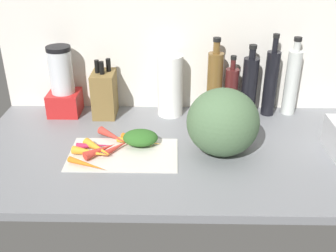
{
  "coord_description": "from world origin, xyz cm",
  "views": [
    {
      "loc": [
        -8.7,
        -133.13,
        77.33
      ],
      "look_at": [
        -11.03,
        -8.7,
        13.46
      ],
      "focal_mm": 43.08,
      "sensor_mm": 36.0,
      "label": 1
    }
  ],
  "objects_px": {
    "blender_appliance": "(63,86)",
    "paper_towel_roll": "(170,86)",
    "carrot_6": "(91,153)",
    "bottle_2": "(249,86)",
    "cutting_board": "(123,154)",
    "knife_block": "(104,93)",
    "bottle_4": "(292,81)",
    "carrot_2": "(112,136)",
    "bottle_3": "(271,82)",
    "carrot_1": "(94,146)",
    "carrot_5": "(100,150)",
    "bottle_0": "(215,83)",
    "carrot_8": "(87,164)",
    "winter_squash": "(223,122)",
    "carrot_4": "(98,148)",
    "carrot_3": "(140,142)",
    "carrot_7": "(137,141)",
    "carrot_0": "(118,146)",
    "bottle_1": "(231,91)"
  },
  "relations": [
    {
      "from": "carrot_0",
      "to": "knife_block",
      "type": "relative_size",
      "value": 0.49
    },
    {
      "from": "carrot_8",
      "to": "bottle_0",
      "type": "distance_m",
      "value": 0.67
    },
    {
      "from": "carrot_2",
      "to": "knife_block",
      "type": "bearing_deg",
      "value": 104.88
    },
    {
      "from": "cutting_board",
      "to": "knife_block",
      "type": "bearing_deg",
      "value": 108.94
    },
    {
      "from": "carrot_3",
      "to": "carrot_5",
      "type": "relative_size",
      "value": 1.36
    },
    {
      "from": "carrot_4",
      "to": "bottle_3",
      "type": "bearing_deg",
      "value": 27.48
    },
    {
      "from": "paper_towel_roll",
      "to": "carrot_8",
      "type": "bearing_deg",
      "value": -121.76
    },
    {
      "from": "carrot_5",
      "to": "carrot_1",
      "type": "bearing_deg",
      "value": 127.86
    },
    {
      "from": "carrot_8",
      "to": "winter_squash",
      "type": "relative_size",
      "value": 0.59
    },
    {
      "from": "blender_appliance",
      "to": "bottle_4",
      "type": "relative_size",
      "value": 0.89
    },
    {
      "from": "cutting_board",
      "to": "carrot_2",
      "type": "bearing_deg",
      "value": 117.82
    },
    {
      "from": "cutting_board",
      "to": "carrot_6",
      "type": "bearing_deg",
      "value": -167.76
    },
    {
      "from": "carrot_2",
      "to": "bottle_4",
      "type": "distance_m",
      "value": 0.81
    },
    {
      "from": "carrot_0",
      "to": "bottle_3",
      "type": "bearing_deg",
      "value": 28.36
    },
    {
      "from": "winter_squash",
      "to": "bottle_4",
      "type": "relative_size",
      "value": 0.76
    },
    {
      "from": "carrot_4",
      "to": "bottle_4",
      "type": "xyz_separation_m",
      "value": [
        0.79,
        0.37,
        0.13
      ]
    },
    {
      "from": "carrot_0",
      "to": "carrot_3",
      "type": "distance_m",
      "value": 0.09
    },
    {
      "from": "carrot_2",
      "to": "bottle_3",
      "type": "distance_m",
      "value": 0.72
    },
    {
      "from": "winter_squash",
      "to": "carrot_3",
      "type": "bearing_deg",
      "value": 172.2
    },
    {
      "from": "cutting_board",
      "to": "paper_towel_roll",
      "type": "bearing_deg",
      "value": 64.87
    },
    {
      "from": "carrot_7",
      "to": "blender_appliance",
      "type": "xyz_separation_m",
      "value": [
        -0.34,
        0.28,
        0.11
      ]
    },
    {
      "from": "cutting_board",
      "to": "carrot_7",
      "type": "height_order",
      "value": "carrot_7"
    },
    {
      "from": "carrot_1",
      "to": "carrot_5",
      "type": "distance_m",
      "value": 0.05
    },
    {
      "from": "carrot_0",
      "to": "carrot_5",
      "type": "xyz_separation_m",
      "value": [
        -0.06,
        -0.04,
        0.01
      ]
    },
    {
      "from": "carrot_8",
      "to": "bottle_4",
      "type": "height_order",
      "value": "bottle_4"
    },
    {
      "from": "paper_towel_roll",
      "to": "bottle_0",
      "type": "height_order",
      "value": "bottle_0"
    },
    {
      "from": "carrot_3",
      "to": "carrot_7",
      "type": "bearing_deg",
      "value": 151.8
    },
    {
      "from": "carrot_0",
      "to": "carrot_1",
      "type": "xyz_separation_m",
      "value": [
        -0.09,
        0.0,
        0.0
      ]
    },
    {
      "from": "winter_squash",
      "to": "carrot_0",
      "type": "bearing_deg",
      "value": 179.5
    },
    {
      "from": "carrot_4",
      "to": "bottle_2",
      "type": "relative_size",
      "value": 0.45
    },
    {
      "from": "carrot_6",
      "to": "bottle_4",
      "type": "distance_m",
      "value": 0.91
    },
    {
      "from": "carrot_3",
      "to": "carrot_7",
      "type": "distance_m",
      "value": 0.01
    },
    {
      "from": "carrot_6",
      "to": "blender_appliance",
      "type": "height_order",
      "value": "blender_appliance"
    },
    {
      "from": "carrot_0",
      "to": "blender_appliance",
      "type": "xyz_separation_m",
      "value": [
        -0.28,
        0.33,
        0.11
      ]
    },
    {
      "from": "carrot_5",
      "to": "carrot_3",
      "type": "bearing_deg",
      "value": 28.77
    },
    {
      "from": "carrot_7",
      "to": "bottle_2",
      "type": "distance_m",
      "value": 0.56
    },
    {
      "from": "bottle_0",
      "to": "carrot_8",
      "type": "bearing_deg",
      "value": -135.77
    },
    {
      "from": "carrot_6",
      "to": "bottle_2",
      "type": "xyz_separation_m",
      "value": [
        0.62,
        0.38,
        0.11
      ]
    },
    {
      "from": "carrot_7",
      "to": "winter_squash",
      "type": "bearing_deg",
      "value": -8.57
    },
    {
      "from": "carrot_3",
      "to": "paper_towel_roll",
      "type": "bearing_deg",
      "value": 68.71
    },
    {
      "from": "blender_appliance",
      "to": "paper_towel_roll",
      "type": "distance_m",
      "value": 0.47
    },
    {
      "from": "carrot_4",
      "to": "carrot_0",
      "type": "bearing_deg",
      "value": 19.24
    },
    {
      "from": "carrot_6",
      "to": "paper_towel_roll",
      "type": "bearing_deg",
      "value": 53.62
    },
    {
      "from": "carrot_4",
      "to": "knife_block",
      "type": "distance_m",
      "value": 0.35
    },
    {
      "from": "carrot_3",
      "to": "bottle_1",
      "type": "height_order",
      "value": "bottle_1"
    },
    {
      "from": "carrot_8",
      "to": "bottle_2",
      "type": "distance_m",
      "value": 0.78
    },
    {
      "from": "carrot_8",
      "to": "blender_appliance",
      "type": "relative_size",
      "value": 0.51
    },
    {
      "from": "knife_block",
      "to": "paper_towel_roll",
      "type": "distance_m",
      "value": 0.29
    },
    {
      "from": "carrot_6",
      "to": "bottle_2",
      "type": "height_order",
      "value": "bottle_2"
    },
    {
      "from": "carrot_4",
      "to": "bottle_3",
      "type": "relative_size",
      "value": 0.39
    }
  ]
}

